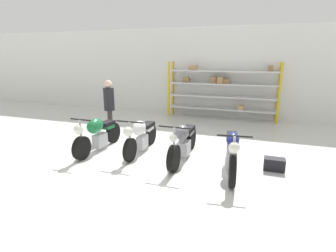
{
  "coord_description": "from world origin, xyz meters",
  "views": [
    {
      "loc": [
        2.13,
        -5.82,
        2.46
      ],
      "look_at": [
        0.0,
        0.4,
        0.7
      ],
      "focal_mm": 28.0,
      "sensor_mm": 36.0,
      "label": 1
    }
  ],
  "objects": [
    {
      "name": "person_browsing",
      "position": [
        -2.11,
        1.04,
        1.05
      ],
      "size": [
        0.43,
        0.43,
        1.77
      ],
      "rotation": [
        0.0,
        0.0,
        3.58
      ],
      "color": "#38332D",
      "rests_on": "ground_plane"
    },
    {
      "name": "motorcycle_green",
      "position": [
        -1.79,
        -0.14,
        0.48
      ],
      "size": [
        0.57,
        2.0,
        1.01
      ],
      "rotation": [
        0.0,
        0.0,
        -1.6
      ],
      "color": "black",
      "rests_on": "ground_plane"
    },
    {
      "name": "toolbox",
      "position": [
        2.62,
        0.04,
        0.14
      ],
      "size": [
        0.44,
        0.26,
        0.28
      ],
      "color": "black",
      "rests_on": "ground_plane"
    },
    {
      "name": "motorcycle_grey",
      "position": [
        0.52,
        0.04,
        0.44
      ],
      "size": [
        0.73,
        2.1,
        1.0
      ],
      "rotation": [
        0.0,
        0.0,
        -1.57
      ],
      "color": "black",
      "rests_on": "ground_plane"
    },
    {
      "name": "ground_plane",
      "position": [
        0.0,
        0.0,
        0.0
      ],
      "size": [
        30.0,
        30.0,
        0.0
      ],
      "primitive_type": "plane",
      "color": "silver"
    },
    {
      "name": "motorcycle_blue",
      "position": [
        1.71,
        -0.28,
        0.45
      ],
      "size": [
        0.66,
        2.16,
        1.02
      ],
      "rotation": [
        0.0,
        0.0,
        -1.44
      ],
      "color": "black",
      "rests_on": "ground_plane"
    },
    {
      "name": "back_wall",
      "position": [
        0.0,
        5.1,
        1.8
      ],
      "size": [
        30.0,
        0.08,
        3.6
      ],
      "color": "white",
      "rests_on": "ground_plane"
    },
    {
      "name": "motorcycle_white",
      "position": [
        -0.65,
        0.11,
        0.48
      ],
      "size": [
        0.7,
        1.93,
        0.99
      ],
      "rotation": [
        0.0,
        0.0,
        -1.56
      ],
      "color": "black",
      "rests_on": "ground_plane"
    },
    {
      "name": "shelving_rack",
      "position": [
        0.74,
        4.73,
        1.19
      ],
      "size": [
        4.33,
        0.63,
        2.23
      ],
      "color": "gold",
      "rests_on": "ground_plane"
    }
  ]
}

